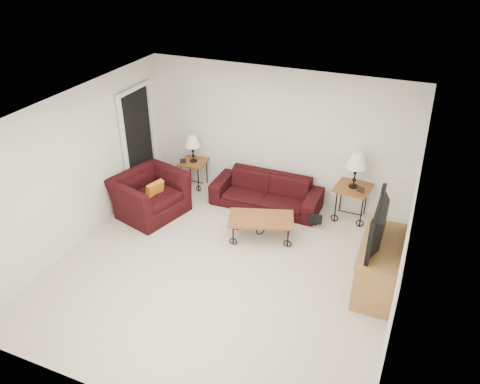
% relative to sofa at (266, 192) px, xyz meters
% --- Properties ---
extents(ground, '(5.00, 5.00, 0.00)m').
position_rel_sofa_xyz_m(ground, '(0.02, -2.02, -0.30)').
color(ground, beige).
rests_on(ground, ground).
extents(wall_back, '(5.00, 0.02, 2.50)m').
position_rel_sofa_xyz_m(wall_back, '(0.02, 0.48, 0.95)').
color(wall_back, white).
rests_on(wall_back, ground).
extents(wall_front, '(5.00, 0.02, 2.50)m').
position_rel_sofa_xyz_m(wall_front, '(0.02, -4.52, 0.95)').
color(wall_front, white).
rests_on(wall_front, ground).
extents(wall_left, '(0.02, 5.00, 2.50)m').
position_rel_sofa_xyz_m(wall_left, '(-2.48, -2.02, 0.95)').
color(wall_left, white).
rests_on(wall_left, ground).
extents(wall_right, '(0.02, 5.00, 2.50)m').
position_rel_sofa_xyz_m(wall_right, '(2.52, -2.02, 0.95)').
color(wall_right, white).
rests_on(wall_right, ground).
extents(ceiling, '(5.00, 5.00, 0.00)m').
position_rel_sofa_xyz_m(ceiling, '(0.02, -2.02, 2.20)').
color(ceiling, white).
rests_on(ceiling, wall_back).
extents(doorway, '(0.08, 0.94, 2.04)m').
position_rel_sofa_xyz_m(doorway, '(-2.45, -0.37, 0.72)').
color(doorway, black).
rests_on(doorway, ground).
extents(sofa, '(2.02, 0.79, 0.59)m').
position_rel_sofa_xyz_m(sofa, '(0.00, 0.00, 0.00)').
color(sofa, black).
rests_on(sofa, ground).
extents(side_table_left, '(0.54, 0.54, 0.55)m').
position_rel_sofa_xyz_m(side_table_left, '(-1.60, 0.18, -0.02)').
color(side_table_left, brown).
rests_on(side_table_left, ground).
extents(side_table_right, '(0.66, 0.66, 0.64)m').
position_rel_sofa_xyz_m(side_table_right, '(1.53, 0.18, 0.03)').
color(side_table_right, brown).
rests_on(side_table_right, ground).
extents(lamp_left, '(0.34, 0.34, 0.55)m').
position_rel_sofa_xyz_m(lamp_left, '(-1.60, 0.18, 0.52)').
color(lamp_left, black).
rests_on(lamp_left, side_table_left).
extents(lamp_right, '(0.41, 0.41, 0.64)m').
position_rel_sofa_xyz_m(lamp_right, '(1.53, 0.18, 0.67)').
color(lamp_right, black).
rests_on(lamp_right, side_table_right).
extents(photo_frame_left, '(0.11, 0.04, 0.09)m').
position_rel_sofa_xyz_m(photo_frame_left, '(-1.75, 0.03, 0.30)').
color(photo_frame_left, black).
rests_on(photo_frame_left, side_table_left).
extents(photo_frame_right, '(0.13, 0.06, 0.11)m').
position_rel_sofa_xyz_m(photo_frame_right, '(1.68, 0.03, 0.40)').
color(photo_frame_right, black).
rests_on(photo_frame_right, side_table_right).
extents(coffee_table, '(1.20, 0.89, 0.40)m').
position_rel_sofa_xyz_m(coffee_table, '(0.27, -1.02, -0.10)').
color(coffee_table, brown).
rests_on(coffee_table, ground).
extents(armchair, '(1.31, 1.41, 0.76)m').
position_rel_sofa_xyz_m(armchair, '(-1.85, -1.05, 0.09)').
color(armchair, black).
rests_on(armchair, ground).
extents(throw_pillow, '(0.18, 0.36, 0.35)m').
position_rel_sofa_xyz_m(throw_pillow, '(-1.70, -1.10, 0.22)').
color(throw_pillow, orange).
rests_on(throw_pillow, armchair).
extents(tv_stand, '(0.53, 1.27, 0.76)m').
position_rel_sofa_xyz_m(tv_stand, '(2.25, -1.53, 0.09)').
color(tv_stand, '#A0673B').
rests_on(tv_stand, ground).
extents(television, '(0.15, 1.14, 0.65)m').
position_rel_sofa_xyz_m(television, '(2.23, -1.53, 0.79)').
color(television, black).
rests_on(television, tv_stand).
extents(backpack, '(0.45, 0.40, 0.49)m').
position_rel_sofa_xyz_m(backpack, '(1.04, -0.26, -0.05)').
color(backpack, black).
rests_on(backpack, ground).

